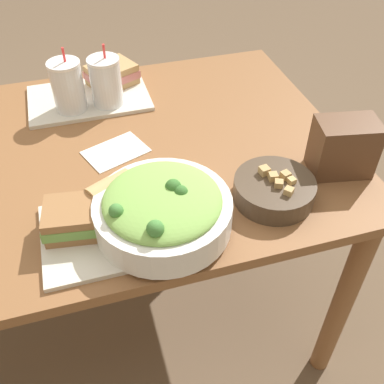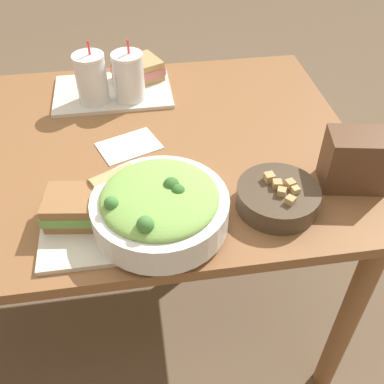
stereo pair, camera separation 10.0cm
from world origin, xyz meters
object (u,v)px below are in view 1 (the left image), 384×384
sandwich_far (112,75)px  salad_bowl (163,209)px  soup_bowl (274,189)px  drink_cup_red (106,83)px  sandwich_near (80,218)px  baguette_near (112,192)px  chip_bag (343,147)px  drink_cup_dark (68,88)px  napkin_folded (116,152)px

sandwich_far → salad_bowl: bearing=-113.5°
soup_bowl → drink_cup_red: 0.61m
sandwich_near → baguette_near: (0.08, 0.06, 0.00)m
salad_bowl → soup_bowl: bearing=4.8°
sandwich_near → chip_bag: (0.65, 0.03, 0.03)m
sandwich_far → baguette_near: bearing=-123.1°
drink_cup_dark → napkin_folded: drink_cup_dark is taller
drink_cup_dark → salad_bowl: bearing=-74.7°
sandwich_near → drink_cup_dark: 0.50m
salad_bowl → soup_bowl: 0.28m
salad_bowl → chip_bag: (0.48, 0.07, 0.01)m
salad_bowl → drink_cup_red: bearing=94.1°
sandwich_far → drink_cup_dark: 0.18m
soup_bowl → sandwich_near: bearing=177.6°
soup_bowl → chip_bag: bearing=14.0°
baguette_near → napkin_folded: (0.04, 0.21, -0.05)m
baguette_near → drink_cup_dark: size_ratio=0.67×
drink_cup_dark → napkin_folded: bearing=-68.6°
salad_bowl → chip_bag: bearing=8.8°
sandwich_near → drink_cup_dark: drink_cup_dark is taller
drink_cup_red → chip_bag: bearing=-42.3°
soup_bowl → sandwich_far: size_ratio=1.08×
soup_bowl → drink_cup_red: bearing=121.1°
sandwich_near → drink_cup_red: size_ratio=0.89×
soup_bowl → sandwich_near: (-0.45, 0.02, 0.02)m
soup_bowl → napkin_folded: 0.44m
drink_cup_red → sandwich_far: bearing=74.9°
sandwich_near → sandwich_far: 0.64m
drink_cup_red → drink_cup_dark: bearing=180.0°
drink_cup_dark → sandwich_near: bearing=-92.9°
sandwich_far → napkin_folded: sandwich_far is taller
drink_cup_dark → baguette_near: bearing=-83.0°
baguette_near → drink_cup_red: 0.45m
drink_cup_red → chip_bag: drink_cup_red is taller
salad_bowl → sandwich_far: 0.66m
salad_bowl → sandwich_far: (-0.01, 0.66, -0.02)m
drink_cup_red → napkin_folded: 0.25m
drink_cup_red → chip_bag: size_ratio=1.14×
salad_bowl → baguette_near: (-0.09, 0.10, -0.01)m
baguette_near → chip_bag: bearing=-119.6°
baguette_near → napkin_folded: 0.22m
sandwich_far → drink_cup_red: bearing=-129.4°
sandwich_near → chip_bag: size_ratio=1.01×
baguette_near → sandwich_near: bearing=97.5°
napkin_folded → chip_bag: bearing=-23.7°
chip_bag → baguette_near: bearing=-171.7°
sandwich_near → drink_cup_dark: bearing=95.2°
soup_bowl → baguette_near: size_ratio=1.50×
salad_bowl → soup_bowl: size_ratio=1.56×
drink_cup_dark → chip_bag: 0.78m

